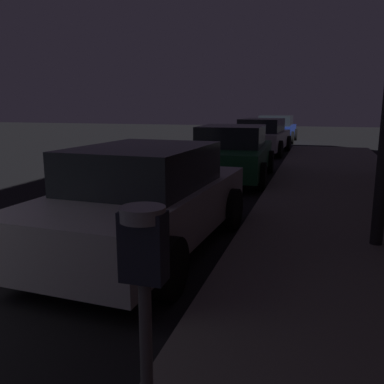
# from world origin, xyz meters

# --- Properties ---
(parking_meter) EXTENTS (0.19, 0.19, 1.40)m
(parking_meter) POSITION_xyz_m (4.37, 0.07, 1.21)
(parking_meter) COLOR #59595B
(parking_meter) RESTS_ON sidewalk
(car_silver) EXTENTS (2.13, 4.27, 1.43)m
(car_silver) POSITION_xyz_m (2.85, 3.62, 0.71)
(car_silver) COLOR #B7B7BF
(car_silver) RESTS_ON ground
(car_green) EXTENTS (2.21, 4.35, 1.43)m
(car_green) POSITION_xyz_m (2.85, 9.44, 0.70)
(car_green) COLOR #19592D
(car_green) RESTS_ON ground
(car_white) EXTENTS (2.17, 4.28, 1.43)m
(car_white) POSITION_xyz_m (2.85, 15.81, 0.72)
(car_white) COLOR silver
(car_white) RESTS_ON ground
(car_blue) EXTENTS (2.15, 4.11, 1.43)m
(car_blue) POSITION_xyz_m (2.85, 21.72, 0.71)
(car_blue) COLOR navy
(car_blue) RESTS_ON ground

